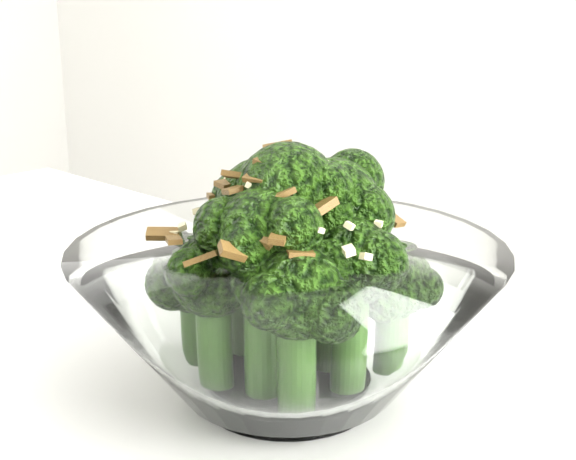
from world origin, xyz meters
The scene contains 1 object.
broccoli_dish centered at (0.11, 0.02, 0.81)m, with size 0.25×0.25×0.15m.
Camera 1 is at (0.34, -0.39, 1.00)m, focal length 55.00 mm.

